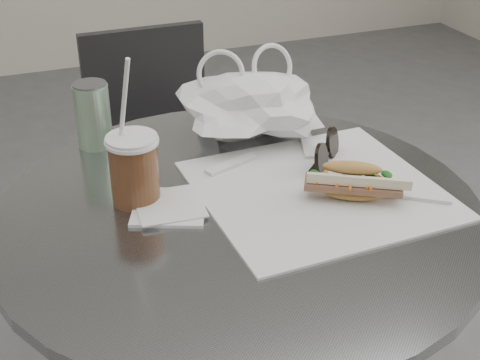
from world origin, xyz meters
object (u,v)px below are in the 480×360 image
object	(u,v)px
cafe_table	(239,338)
drink_can	(93,115)
chair_far	(167,201)
iced_coffee	(134,168)
sunglasses	(325,153)
banh_mi	(352,182)

from	to	relation	value
cafe_table	drink_can	world-z (taller)	drink_can
chair_far	iced_coffee	distance (m)	0.77
cafe_table	iced_coffee	bearing A→B (deg)	153.59
cafe_table	sunglasses	distance (m)	0.36
cafe_table	iced_coffee	world-z (taller)	iced_coffee
cafe_table	iced_coffee	distance (m)	0.37
cafe_table	iced_coffee	xyz separation A→B (m)	(-0.14, 0.07, 0.33)
banh_mi	iced_coffee	bearing A→B (deg)	-170.84
iced_coffee	cafe_table	bearing A→B (deg)	-26.41
cafe_table	chair_far	world-z (taller)	chair_far
banh_mi	cafe_table	bearing A→B (deg)	-165.74
chair_far	sunglasses	bearing A→B (deg)	102.17
iced_coffee	chair_far	bearing A→B (deg)	72.22
cafe_table	banh_mi	bearing A→B (deg)	-15.71
sunglasses	drink_can	xyz separation A→B (m)	(-0.35, 0.21, 0.04)
drink_can	cafe_table	bearing A→B (deg)	-59.73
iced_coffee	sunglasses	world-z (taller)	iced_coffee
chair_far	drink_can	size ratio (longest dim) A/B	6.55
cafe_table	drink_can	distance (m)	0.47
chair_far	iced_coffee	size ratio (longest dim) A/B	3.29
cafe_table	sunglasses	xyz separation A→B (m)	(0.19, 0.07, 0.30)
iced_coffee	drink_can	world-z (taller)	iced_coffee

